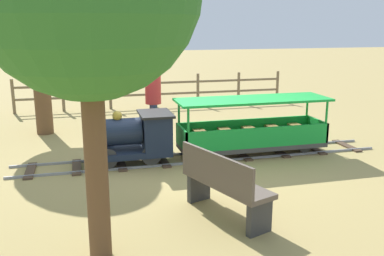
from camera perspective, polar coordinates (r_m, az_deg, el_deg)
ground_plane at (r=7.45m, az=-0.13°, el=-4.12°), size 60.00×60.00×0.00m
track at (r=7.50m, az=1.48°, el=-3.87°), size 0.78×6.40×0.04m
locomotive at (r=7.14m, az=-7.79°, el=-1.01°), size 0.74×1.45×1.03m
passenger_car at (r=7.68m, az=7.97°, el=-0.46°), size 0.84×2.70×0.97m
conductor_person at (r=8.17m, az=-5.18°, el=4.32°), size 0.30×0.30×1.62m
park_bench at (r=5.18m, az=4.20°, el=-7.47°), size 1.36×0.83×0.82m
oak_tree_far at (r=9.41m, az=-20.04°, el=13.96°), size 2.08×2.08×3.53m
fence_section at (r=12.02m, az=-4.91°, el=5.06°), size 0.08×7.48×0.90m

